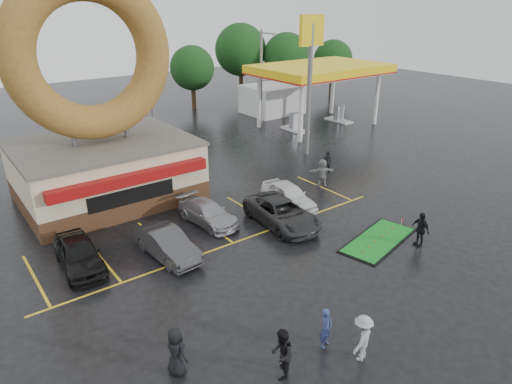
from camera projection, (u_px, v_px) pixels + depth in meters
ground at (275, 272)px, 21.04m from camera, size 120.00×120.00×0.00m
donut_shop at (100, 129)px, 27.20m from camera, size 10.20×8.70×13.50m
gas_station at (299, 84)px, 46.06m from camera, size 12.30×13.65×5.90m
shell_sign at (310, 60)px, 34.17m from camera, size 2.20×0.36×10.60m
streetlight_mid at (151, 91)px, 36.80m from camera, size 0.40×2.21×9.00m
streetlight_right at (262, 75)px, 44.15m from camera, size 0.40×2.21×9.00m
tree_far_a at (286, 56)px, 55.46m from camera, size 5.60×5.60×8.00m
tree_far_b at (333, 60)px, 57.55m from camera, size 4.90×4.90×7.00m
tree_far_c at (241, 50)px, 55.95m from camera, size 6.30×6.30×9.00m
tree_far_d at (192, 68)px, 50.57m from camera, size 4.90×4.90×7.00m
car_black at (79, 254)px, 21.11m from camera, size 2.04×4.42×1.47m
car_dgrey at (167, 244)px, 22.05m from camera, size 1.85×4.35×1.40m
car_silver at (208, 213)px, 25.43m from camera, size 2.11×4.37×1.23m
car_grey at (282, 213)px, 25.21m from camera, size 2.84×5.36×1.44m
car_white at (289, 195)px, 27.39m from camera, size 2.24×4.47×1.46m
person_blue at (326, 328)px, 16.29m from camera, size 0.67×0.55×1.58m
person_blackjkt at (282, 354)px, 14.92m from camera, size 1.12×1.12×1.83m
person_hoodie at (362, 338)px, 15.65m from camera, size 1.31×1.00×1.78m
person_bystander at (176, 352)px, 15.05m from camera, size 0.78×0.99×1.79m
person_cameraman at (420, 229)px, 23.00m from camera, size 0.60×1.13×1.83m
person_walker_near at (322, 173)px, 30.39m from camera, size 1.80×1.30×1.88m
person_walker_far at (327, 162)px, 32.76m from camera, size 0.71×0.67×1.63m
putting_green at (378, 240)px, 23.75m from camera, size 5.24×3.15×0.61m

